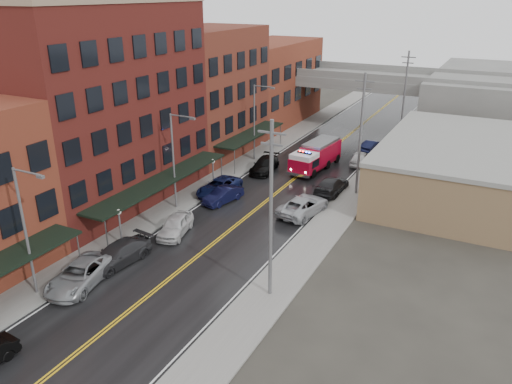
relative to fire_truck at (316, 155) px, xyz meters
The scene contains 32 objects.
road 10.46m from the fire_truck, 94.67° to the right, with size 11.00×160.00×0.02m, color black.
sidewalk_left 13.22m from the fire_truck, 128.33° to the right, with size 3.00×160.00×0.15m, color slate.
sidewalk_right 12.25m from the fire_truck, 57.89° to the right, with size 3.00×160.00×0.15m, color slate.
curb_left 12.27m from the fire_truck, 122.23° to the right, with size 0.30×160.00×0.15m, color gray.
curb_right 11.47m from the fire_truck, 64.96° to the right, with size 0.30×160.00×0.15m, color gray.
brick_building_b 23.52m from the fire_truck, 129.27° to the right, with size 9.00×20.00×18.00m, color #501A15.
brick_building_c 15.31m from the fire_truck, behind, with size 9.00×15.00×15.00m, color maroon.
brick_building_far 23.08m from the fire_truck, 128.61° to the left, with size 9.00×20.00×12.00m, color maroon.
tan_building 15.19m from the fire_truck, ahead, with size 14.00×22.00×5.00m, color #92734E.
right_far_block 34.39m from the fire_truck, 59.99° to the left, with size 18.00×30.00×8.00m, color slate.
awning_1 19.24m from the fire_truck, 115.72° to the right, with size 2.60×18.00×3.09m.
awning_2 8.44m from the fire_truck, behind, with size 2.60×13.00×3.09m.
globe_lamp_1 25.36m from the fire_truck, 106.59° to the right, with size 0.44×0.44×3.12m.
globe_lamp_2 12.60m from the fire_truck, 125.12° to the right, with size 0.44×0.44×3.12m.
street_lamp_0 33.32m from the fire_truck, 102.89° to the right, with size 2.64×0.22×9.00m.
street_lamp_1 18.24m from the fire_truck, 114.39° to the right, with size 2.64×0.22×9.00m.
street_lamp_2 8.20m from the fire_truck, behind, with size 2.64×0.22×9.00m.
utility_pole_0 26.50m from the fire_truck, 75.89° to the right, with size 1.80×0.24×12.00m.
utility_pole_1 9.50m from the fire_truck, 39.78° to the right, with size 1.80×0.24×12.00m.
utility_pole_2 16.69m from the fire_truck, 66.61° to the left, with size 1.80×0.24×12.00m.
overpass 22.15m from the fire_truck, 92.22° to the left, with size 40.00×10.00×7.50m.
fire_truck is the anchor object (origin of this frame).
parked_car_left_2 30.67m from the fire_truck, 100.98° to the right, with size 2.67×5.79×1.61m, color gray.
parked_car_left_3 27.22m from the fire_truck, 101.57° to the right, with size 2.25×5.53×1.60m, color #29292C.
parked_car_left_4 21.24m from the fire_truck, 102.35° to the right, with size 1.91×4.74×1.61m, color silver.
parked_car_left_5 13.86m from the fire_truck, 108.73° to the right, with size 1.55×4.45×1.47m, color black.
parked_car_left_6 12.92m from the fire_truck, 116.93° to the right, with size 2.57×5.57×1.55m, color #111841.
parked_car_left_7 5.90m from the fire_truck, 144.25° to the right, with size 2.20×5.42×1.57m, color black.
parked_car_right_0 12.60m from the fire_truck, 74.18° to the right, with size 2.75×5.95×1.65m, color #A5A7AD.
parked_car_right_1 7.35m from the fire_truck, 56.51° to the right, with size 2.27×5.59×1.62m, color black.
parked_car_right_2 5.72m from the fire_truck, 42.67° to the left, with size 1.90×4.73×1.61m, color silver.
parked_car_right_3 10.48m from the fire_truck, 66.52° to the left, with size 1.55×4.45×1.47m, color black.
Camera 1 is at (19.25, -10.71, 18.96)m, focal length 35.00 mm.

